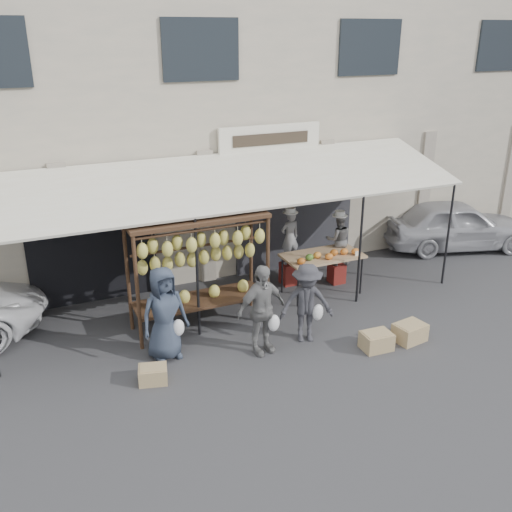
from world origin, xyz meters
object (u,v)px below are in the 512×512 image
Objects in this scene: vendor_right at (338,240)px; customer_mid at (261,310)px; crate_near_a at (376,341)px; crate_near_b at (410,332)px; vendor_left at (290,238)px; customer_left at (164,314)px; sedan at (456,224)px; crate_far at (153,375)px; produce_table at (324,257)px; customer_right at (306,303)px; banana_rack at (199,251)px.

customer_mid is at bearing 54.99° from vendor_right.
crate_near_b reaches higher than crate_near_a.
vendor_left is 0.74× the size of customer_mid.
customer_left reaches higher than vendor_right.
customer_left is 0.45× the size of sedan.
customer_left is at bearing 58.28° from crate_far.
sedan is at bearing 178.16° from vendor_left.
vendor_right is (0.61, 0.40, 0.16)m from produce_table.
customer_right reaches higher than sedan.
produce_table is 3.97m from customer_left.
crate_near_b is at bearing 0.18° from crate_near_a.
crate_near_b is at bearing 100.33° from vendor_left.
crate_far is at bearing -156.79° from produce_table.
produce_table is at bearing 25.60° from customer_mid.
banana_rack is 5.69× the size of crate_far.
customer_right is 2.01m from crate_near_b.
banana_rack is 2.22× the size of vendor_right.
customer_mid is 2.85m from crate_near_b.
banana_rack is 1.65m from customer_mid.
banana_rack is 2.44m from crate_far.
banana_rack is 4.18m from crate_near_b.
sedan is (7.50, 1.41, -0.93)m from banana_rack.
produce_table is 0.75m from vendor_right.
customer_left is 3.04× the size of crate_near_b.
vendor_right reaches higher than sedan.
vendor_right is 2.57× the size of crate_far.
crate_far is (-1.33, -1.46, -1.44)m from banana_rack.
crate_near_b is 4.72m from crate_far.
customer_left is at bearing 24.46° from vendor_left.
vendor_right reaches higher than crate_near_b.
crate_near_a is (2.61, -2.06, -1.42)m from banana_rack.
customer_mid is (1.59, -0.51, -0.02)m from customer_left.
produce_table is 2.75m from customer_mid.
customer_mid is 2.18m from crate_near_a.
banana_rack reaches higher than customer_right.
crate_far is (-2.01, -0.16, -0.69)m from customer_mid.
crate_near_a is (-0.27, -2.41, -0.71)m from produce_table.
sedan is at bearing 4.92° from customer_left.
banana_rack is 3.61m from vendor_right.
customer_left is (-3.80, -1.14, -0.03)m from produce_table.
produce_table is 4.64m from crate_far.
banana_rack is 4.67× the size of crate_near_b.
crate_near_a is at bearing -38.29° from banana_rack.
crate_near_a is at bearing -29.62° from customer_left.
banana_rack is 0.68× the size of sedan.
crate_far is (-4.21, -1.81, -0.74)m from produce_table.
vendor_right is 0.77× the size of customer_right.
produce_table is 4.74m from sedan.
crate_near_b is (0.74, 0.00, 0.01)m from crate_near_a.
vendor_left is 0.81× the size of customer_right.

